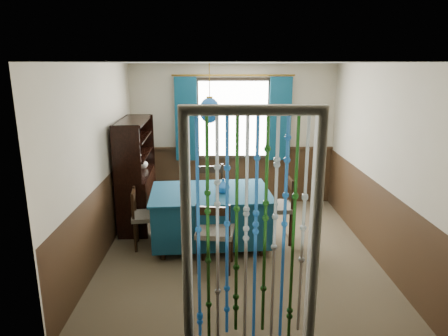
{
  "coord_description": "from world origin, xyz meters",
  "views": [
    {
      "loc": [
        -0.28,
        -5.04,
        2.49
      ],
      "look_at": [
        -0.19,
        0.25,
        1.1
      ],
      "focal_mm": 32.0,
      "sensor_mm": 36.0,
      "label": 1
    }
  ],
  "objects_px": {
    "chair_left": "(145,216)",
    "bowl_shelf": "(134,157)",
    "sideboard": "(137,188)",
    "chair_far": "(211,194)",
    "chair_near": "(215,233)",
    "vase_sideboard": "(143,162)",
    "chair_right": "(278,207)",
    "pendant_lamp": "(210,110)",
    "vase_table": "(223,186)",
    "dining_table": "(211,214)"
  },
  "relations": [
    {
      "from": "chair_left",
      "to": "bowl_shelf",
      "type": "bearing_deg",
      "value": -165.94
    },
    {
      "from": "chair_left",
      "to": "sideboard",
      "type": "bearing_deg",
      "value": -169.92
    },
    {
      "from": "chair_far",
      "to": "chair_near",
      "type": "bearing_deg",
      "value": 88.03
    },
    {
      "from": "chair_near",
      "to": "vase_sideboard",
      "type": "xyz_separation_m",
      "value": [
        -1.19,
        1.81,
        0.45
      ]
    },
    {
      "from": "chair_right",
      "to": "chair_left",
      "type": "bearing_deg",
      "value": 93.23
    },
    {
      "from": "chair_far",
      "to": "chair_left",
      "type": "xyz_separation_m",
      "value": [
        -0.9,
        -0.77,
        -0.06
      ]
    },
    {
      "from": "chair_near",
      "to": "chair_left",
      "type": "bearing_deg",
      "value": 153.13
    },
    {
      "from": "chair_left",
      "to": "sideboard",
      "type": "relative_size",
      "value": 0.5
    },
    {
      "from": "pendant_lamp",
      "to": "bowl_shelf",
      "type": "bearing_deg",
      "value": 156.5
    },
    {
      "from": "pendant_lamp",
      "to": "vase_table",
      "type": "relative_size",
      "value": 4.52
    },
    {
      "from": "sideboard",
      "to": "vase_sideboard",
      "type": "relative_size",
      "value": 8.56
    },
    {
      "from": "chair_far",
      "to": "bowl_shelf",
      "type": "xyz_separation_m",
      "value": [
        -1.11,
        -0.24,
        0.67
      ]
    },
    {
      "from": "sideboard",
      "to": "dining_table",
      "type": "bearing_deg",
      "value": -36.93
    },
    {
      "from": "chair_near",
      "to": "pendant_lamp",
      "type": "relative_size",
      "value": 1.18
    },
    {
      "from": "vase_table",
      "to": "chair_far",
      "type": "bearing_deg",
      "value": 103.36
    },
    {
      "from": "dining_table",
      "to": "chair_near",
      "type": "distance_m",
      "value": 0.72
    },
    {
      "from": "sideboard",
      "to": "pendant_lamp",
      "type": "distance_m",
      "value": 1.95
    },
    {
      "from": "chair_left",
      "to": "dining_table",
      "type": "bearing_deg",
      "value": 85.83
    },
    {
      "from": "chair_far",
      "to": "pendant_lamp",
      "type": "height_order",
      "value": "pendant_lamp"
    },
    {
      "from": "chair_near",
      "to": "dining_table",
      "type": "bearing_deg",
      "value": 102.43
    },
    {
      "from": "bowl_shelf",
      "to": "sideboard",
      "type": "bearing_deg",
      "value": 100.46
    },
    {
      "from": "vase_table",
      "to": "vase_sideboard",
      "type": "relative_size",
      "value": 0.87
    },
    {
      "from": "chair_left",
      "to": "bowl_shelf",
      "type": "relative_size",
      "value": 3.69
    },
    {
      "from": "chair_left",
      "to": "vase_sideboard",
      "type": "bearing_deg",
      "value": -176.94
    },
    {
      "from": "dining_table",
      "to": "vase_table",
      "type": "distance_m",
      "value": 0.45
    },
    {
      "from": "chair_near",
      "to": "chair_left",
      "type": "distance_m",
      "value": 1.18
    },
    {
      "from": "pendant_lamp",
      "to": "bowl_shelf",
      "type": "xyz_separation_m",
      "value": [
        -1.12,
        0.49,
        -0.73
      ]
    },
    {
      "from": "dining_table",
      "to": "sideboard",
      "type": "xyz_separation_m",
      "value": [
        -1.18,
        0.81,
        0.13
      ]
    },
    {
      "from": "chair_near",
      "to": "chair_right",
      "type": "distance_m",
      "value": 1.22
    },
    {
      "from": "chair_right",
      "to": "bowl_shelf",
      "type": "relative_size",
      "value": 4.23
    },
    {
      "from": "sideboard",
      "to": "vase_sideboard",
      "type": "distance_m",
      "value": 0.46
    },
    {
      "from": "pendant_lamp",
      "to": "vase_sideboard",
      "type": "xyz_separation_m",
      "value": [
        -1.12,
        1.1,
        -0.97
      ]
    },
    {
      "from": "dining_table",
      "to": "pendant_lamp",
      "type": "relative_size",
      "value": 2.23
    },
    {
      "from": "bowl_shelf",
      "to": "vase_sideboard",
      "type": "xyz_separation_m",
      "value": [
        0.0,
        0.61,
        -0.24
      ]
    },
    {
      "from": "bowl_shelf",
      "to": "dining_table",
      "type": "bearing_deg",
      "value": -23.5
    },
    {
      "from": "pendant_lamp",
      "to": "bowl_shelf",
      "type": "distance_m",
      "value": 1.42
    },
    {
      "from": "chair_far",
      "to": "chair_right",
      "type": "relative_size",
      "value": 0.99
    },
    {
      "from": "chair_right",
      "to": "vase_sideboard",
      "type": "xyz_separation_m",
      "value": [
        -2.08,
        0.99,
        0.43
      ]
    },
    {
      "from": "bowl_shelf",
      "to": "chair_far",
      "type": "bearing_deg",
      "value": 11.91
    },
    {
      "from": "sideboard",
      "to": "vase_sideboard",
      "type": "bearing_deg",
      "value": 75.74
    },
    {
      "from": "dining_table",
      "to": "sideboard",
      "type": "distance_m",
      "value": 1.44
    },
    {
      "from": "chair_far",
      "to": "sideboard",
      "type": "relative_size",
      "value": 0.57
    },
    {
      "from": "pendant_lamp",
      "to": "vase_sideboard",
      "type": "height_order",
      "value": "pendant_lamp"
    },
    {
      "from": "chair_left",
      "to": "chair_right",
      "type": "distance_m",
      "value": 1.87
    },
    {
      "from": "chair_near",
      "to": "bowl_shelf",
      "type": "height_order",
      "value": "bowl_shelf"
    },
    {
      "from": "chair_left",
      "to": "vase_sideboard",
      "type": "distance_m",
      "value": 1.27
    },
    {
      "from": "chair_left",
      "to": "pendant_lamp",
      "type": "height_order",
      "value": "pendant_lamp"
    },
    {
      "from": "sideboard",
      "to": "pendant_lamp",
      "type": "height_order",
      "value": "pendant_lamp"
    },
    {
      "from": "sideboard",
      "to": "chair_right",
      "type": "bearing_deg",
      "value": -20.54
    },
    {
      "from": "vase_table",
      "to": "pendant_lamp",
      "type": "bearing_deg",
      "value": 165.01
    }
  ]
}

